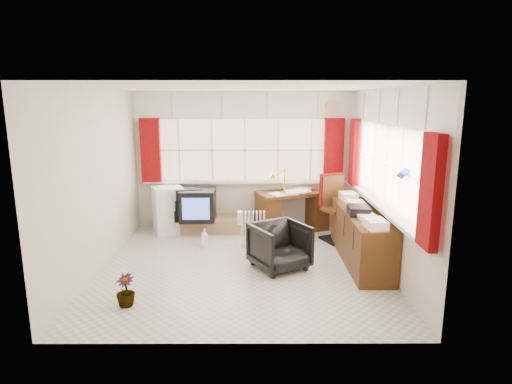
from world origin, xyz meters
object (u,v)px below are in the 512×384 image
radiator (253,233)px  tv_bench (215,224)px  office_chair (280,246)px  task_chair (335,205)px  credenza (361,236)px  desk (292,209)px  mini_fridge (168,210)px  desk_lamp (285,175)px  crt_tv (198,205)px

radiator → tv_bench: (-0.70, 0.88, -0.12)m
office_chair → radiator: size_ratio=1.21×
task_chair → credenza: task_chair is taller
desk → task_chair: task_chair is taller
task_chair → mini_fridge: task_chair is taller
office_chair → mini_fridge: bearing=108.5°
desk_lamp → mini_fridge: size_ratio=0.54×
crt_tv → mini_fridge: (-0.54, 0.08, -0.11)m
office_chair → radiator: office_chair is taller
desk_lamp → task_chair: desk_lamp is taller
desk → office_chair: desk is taller
desk_lamp → credenza: 1.93m
crt_tv → mini_fridge: mini_fridge is taller
desk → tv_bench: (-1.40, -0.04, -0.28)m
mini_fridge → tv_bench: bearing=5.5°
desk → office_chair: bearing=-100.2°
mini_fridge → credenza: bearing=-24.9°
radiator → mini_fridge: (-1.52, 0.80, 0.18)m
office_chair → crt_tv: 2.13m
credenza → crt_tv: bearing=152.0°
desk → desk_lamp: desk_lamp is taller
desk_lamp → credenza: size_ratio=0.23×
desk → credenza: 1.79m
desk → crt_tv: (-1.69, -0.20, 0.12)m
crt_tv → desk_lamp: bearing=5.2°
radiator → crt_tv: 1.25m
tv_bench → crt_tv: crt_tv is taller
tv_bench → crt_tv: bearing=-150.6°
radiator → crt_tv: size_ratio=0.97×
office_chair → crt_tv: size_ratio=1.17×
credenza → crt_tv: (-2.56, 1.36, 0.13)m
task_chair → mini_fridge: 2.94m
radiator → credenza: bearing=-22.0°
office_chair → crt_tv: crt_tv is taller
desk_lamp → credenza: bearing=-55.8°
task_chair → office_chair: 1.69m
desk_lamp → radiator: desk_lamp is taller
desk → crt_tv: crt_tv is taller
office_chair → tv_bench: (-1.08, 1.79, -0.20)m
desk_lamp → crt_tv: 1.63m
office_chair → tv_bench: 2.10m
desk → mini_fridge: (-2.23, -0.12, 0.01)m
desk_lamp → tv_bench: size_ratio=0.32×
task_chair → mini_fridge: bearing=172.6°
crt_tv → mini_fridge: bearing=171.5°
tv_bench → mini_fridge: size_ratio=1.68×
desk → credenza: bearing=-60.7°
desk → desk_lamp: size_ratio=3.06×
desk → office_chair: size_ratio=1.93×
desk_lamp → office_chair: bearing=-95.9°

